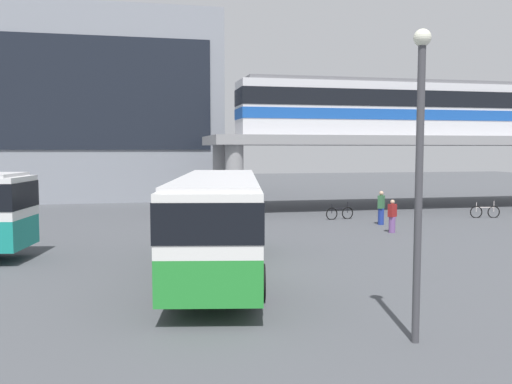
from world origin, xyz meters
TOP-DOWN VIEW (x-y plane):
  - ground_plane at (0.00, 10.00)m, footprint 120.00×120.00m
  - station_building at (-8.42, 31.71)m, footprint 22.81×14.62m
  - elevated_platform at (16.02, 17.31)m, footprint 30.42×7.39m
  - train at (14.52, 17.31)m, footprint 23.48×2.96m
  - bus_main at (-1.06, -0.39)m, footprint 4.49×11.32m
  - bicycle_silver at (16.56, 10.84)m, footprint 1.77×0.41m
  - bicycle_black at (7.82, 11.97)m, footprint 1.78×0.34m
  - pedestrian_by_bike_rack at (9.20, 9.38)m, footprint 0.47×0.46m
  - pedestrian_walking_across at (8.52, 6.65)m, footprint 0.47×0.41m
  - lamp_post at (2.16, -7.45)m, footprint 0.36×0.36m

SIDE VIEW (x-z plane):
  - ground_plane at x=0.00m, z-range 0.00..0.00m
  - bicycle_silver at x=16.56m, z-range -0.16..0.88m
  - bicycle_black at x=7.82m, z-range -0.16..0.88m
  - pedestrian_walking_across at x=8.52m, z-range -0.05..1.57m
  - pedestrian_by_bike_rack at x=9.20m, z-range -0.05..1.79m
  - bus_main at x=-1.06m, z-range 0.38..3.60m
  - lamp_post at x=2.16m, z-range 0.57..7.11m
  - elevated_platform at x=16.02m, z-range 1.84..6.79m
  - train at x=14.52m, z-range 5.00..8.84m
  - station_building at x=-8.42m, z-range 0.00..14.98m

